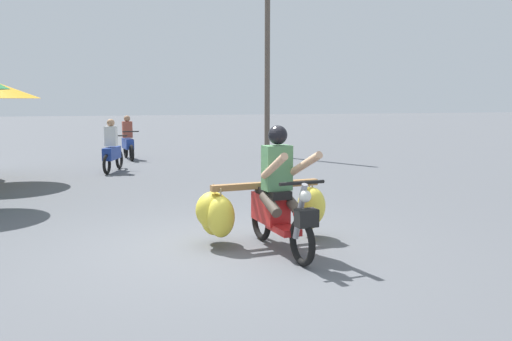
% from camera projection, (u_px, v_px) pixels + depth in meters
% --- Properties ---
extents(ground_plane, '(120.00, 120.00, 0.00)m').
position_uv_depth(ground_plane, '(219.00, 249.00, 6.67)').
color(ground_plane, '#56595E').
extents(motorbike_main_loaded, '(1.81, 1.76, 1.58)m').
position_uv_depth(motorbike_main_loaded, '(263.00, 206.00, 6.77)').
color(motorbike_main_loaded, black).
rests_on(motorbike_main_loaded, ground).
extents(motorbike_distant_ahead_left, '(0.50, 1.62, 1.40)m').
position_uv_depth(motorbike_distant_ahead_left, '(128.00, 142.00, 16.76)').
color(motorbike_distant_ahead_left, black).
rests_on(motorbike_distant_ahead_left, ground).
extents(motorbike_distant_ahead_right, '(0.71, 1.56, 1.40)m').
position_uv_depth(motorbike_distant_ahead_right, '(112.00, 151.00, 13.78)').
color(motorbike_distant_ahead_right, black).
rests_on(motorbike_distant_ahead_right, ground).
extents(utility_pole, '(0.18, 0.18, 6.32)m').
position_uv_depth(utility_pole, '(267.00, 62.00, 17.46)').
color(utility_pole, brown).
rests_on(utility_pole, ground).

